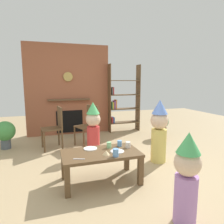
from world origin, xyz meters
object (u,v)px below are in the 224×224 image
Objects in this scene: birthday_cake_slice at (106,153)px; paper_cup_far_left at (116,153)px; paper_cup_near_left at (128,145)px; dining_chair_middle at (89,123)px; paper_plate_front at (90,149)px; potted_plant_tall at (161,124)px; bookshelf at (122,101)px; child_in_pink at (159,129)px; coffee_table at (101,157)px; child_with_cone_hat at (187,176)px; paper_plate_rear at (117,151)px; paper_cup_center at (120,143)px; paper_cup_near_right at (109,145)px; dining_chair_left at (56,125)px; child_by_the_chairs at (93,127)px; potted_plant_short at (5,132)px.

paper_cup_far_left is at bearing -43.11° from birthday_cake_slice.
birthday_cake_slice is (-0.40, -0.18, -0.01)m from paper_cup_near_left.
paper_plate_front is at bearing 55.53° from dining_chair_middle.
potted_plant_tall reaches higher than birthday_cake_slice.
bookshelf is at bearing -163.01° from dining_chair_middle.
paper_cup_far_left is at bearing 12.43° from child_in_pink.
child_with_cone_hat reaches higher than coffee_table.
bookshelf is at bearing 63.70° from coffee_table.
paper_plate_rear is 0.20m from birthday_cake_slice.
bookshelf is 1.56m from dining_chair_middle.
paper_plate_rear is (0.22, -0.06, 0.08)m from coffee_table.
paper_cup_center is at bearing 72.17° from dining_chair_middle.
dining_chair_left is (-0.70, 1.58, 0.02)m from paper_cup_near_right.
child_by_the_chairs is (-0.29, 1.09, 0.06)m from paper_cup_near_left.
paper_cup_near_right is 0.84× the size of paper_cup_far_left.
child_in_pink is at bearing 134.53° from dining_chair_left.
dining_chair_middle is at bearing 89.19° from paper_cup_near_right.
dining_chair_left is at bearing 109.33° from paper_cup_far_left.
potted_plant_tall is at bearing -55.80° from child_with_cone_hat.
paper_cup_near_left and paper_cup_center have the same top height.
child_in_pink reaches higher than dining_chair_middle.
paper_plate_rear is at bearing 63.86° from paper_cup_far_left.
child_with_cone_hat is 1.06× the size of dining_chair_left.
paper_cup_near_right is at bearing 106.18° from dining_chair_left.
dining_chair_left is at bearing 107.33° from coffee_table.
paper_cup_near_left is at bearing -16.40° from paper_cup_near_right.
dining_chair_middle reaches higher than potted_plant_tall.
potted_plant_short is (-2.02, 1.97, -0.13)m from paper_cup_near_left.
birthday_cake_slice is 1.28m from child_by_the_chairs.
dining_chair_left reaches higher than paper_plate_rear.
paper_cup_center is 1.79m from dining_chair_left.
paper_cup_near_right is 0.46× the size of paper_plate_rear.
dining_chair_middle reaches higher than birthday_cake_slice.
paper_cup_near_left is 1.13m from child_by_the_chairs.
bookshelf is at bearing 68.09° from paper_plate_rear.
child_in_pink is 2.17m from dining_chair_left.
dining_chair_left is (-0.68, 1.95, 0.01)m from paper_cup_far_left.
paper_cup_near_left is 0.81m from child_in_pink.
potted_plant_tall is at bearing 44.74° from paper_plate_rear.
paper_cup_near_right is at bearing -9.33° from child_with_cone_hat.
child_with_cone_hat is 2.85m from dining_chair_middle.
child_with_cone_hat is at bearing -117.18° from potted_plant_tall.
paper_cup_near_left is at bearing -20.91° from child_with_cone_hat.
potted_plant_short is (-2.92, -0.69, -0.52)m from bookshelf.
bookshelf is at bearing 68.61° from paper_cup_center.
child_with_cone_hat is (0.60, -1.09, 0.13)m from coffee_table.
paper_plate_front is 1.58m from dining_chair_middle.
child_by_the_chairs is (-1.02, 0.75, -0.04)m from child_in_pink.
child_in_pink reaches higher than paper_plate_front.
birthday_cake_slice is (-0.18, -0.06, 0.02)m from paper_plate_rear.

